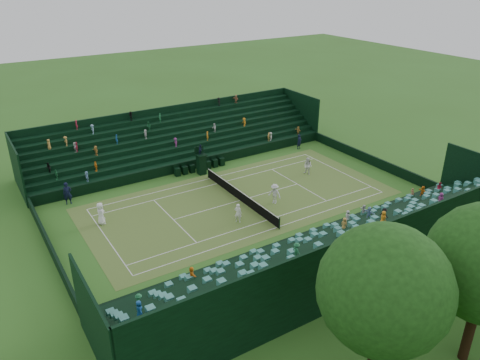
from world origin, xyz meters
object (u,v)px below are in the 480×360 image
Objects in this scene: player_near_east at (238,213)px; player_far_west at (308,166)px; tennis_net at (240,195)px; player_far_east at (275,194)px; umpire_chair at (201,161)px; player_near_west at (101,214)px.

player_far_west reaches higher than player_near_east.
player_far_east is (1.98, 2.28, 0.38)m from tennis_net.
tennis_net is at bearing 0.93° from umpire_chair.
player_far_east is at bearing 48.98° from tennis_net.
tennis_net is 3.80× the size of umpire_chair.
player_near_west is at bearing -135.44° from player_far_east.
player_far_west is (-1.30, 8.71, 0.34)m from tennis_net.
player_near_east is at bearing -126.85° from player_near_west.
tennis_net is at bearing -104.21° from player_far_west.
player_far_east is at bearing 14.90° from umpire_chair.
player_near_west is 10.89m from player_near_east.
umpire_chair reaches higher than tennis_net.
tennis_net is 7.14× the size of player_near_east.
player_near_west is 14.48m from player_far_east.
player_near_east is at bearing -11.25° from umpire_chair.
player_near_east is 11.68m from player_far_west.
player_near_east is at bearing -103.62° from player_far_east.
player_far_west reaches higher than tennis_net.
player_near_east is at bearing -34.55° from tennis_net.
player_near_east is (10.08, -2.00, -0.49)m from umpire_chair.
tennis_net is 7.05m from umpire_chair.
player_far_west is 7.22m from player_far_east.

